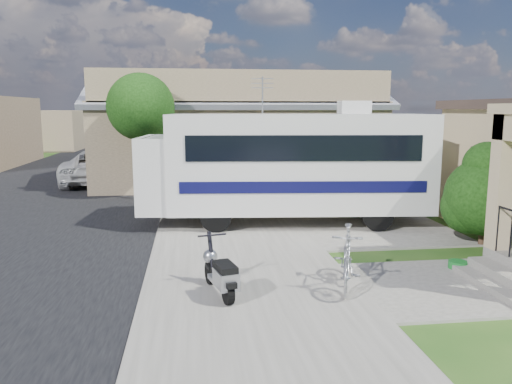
{
  "coord_description": "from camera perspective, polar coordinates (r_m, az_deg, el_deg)",
  "views": [
    {
      "loc": [
        -2.05,
        -9.38,
        3.29
      ],
      "look_at": [
        -0.5,
        2.5,
        1.3
      ],
      "focal_mm": 35.0,
      "sensor_mm": 36.0,
      "label": 1
    }
  ],
  "objects": [
    {
      "name": "ground",
      "position": [
        10.15,
        4.69,
        -9.52
      ],
      "size": [
        120.0,
        120.0,
        0.0
      ],
      "primitive_type": "plane",
      "color": "#194111"
    },
    {
      "name": "street_slab",
      "position": [
        20.39,
        -22.82,
        -0.57
      ],
      "size": [
        9.0,
        80.0,
        0.02
      ],
      "primitive_type": "cube",
      "color": "black",
      "rests_on": "ground"
    },
    {
      "name": "sidewalk_slab",
      "position": [
        19.68,
        -4.27,
        -0.13
      ],
      "size": [
        4.0,
        80.0,
        0.06
      ],
      "primitive_type": "cube",
      "color": "#66635C",
      "rests_on": "ground"
    },
    {
      "name": "driveway_slab",
      "position": [
        14.69,
        6.76,
        -3.47
      ],
      "size": [
        7.0,
        6.0,
        0.05
      ],
      "primitive_type": "cube",
      "color": "#66635C",
      "rests_on": "ground"
    },
    {
      "name": "walk_slab",
      "position": [
        10.31,
        22.71,
        -9.79
      ],
      "size": [
        4.0,
        3.0,
        0.05
      ],
      "primitive_type": "cube",
      "color": "#66635C",
      "rests_on": "ground"
    },
    {
      "name": "warehouse",
      "position": [
        23.47,
        -2.42,
        6.25
      ],
      "size": [
        12.5,
        8.4,
        5.04
      ],
      "color": "brown",
      "rests_on": "ground"
    },
    {
      "name": "distant_bldg_near",
      "position": [
        45.3,
        -24.19,
        6.48
      ],
      "size": [
        8.0,
        7.0,
        3.2
      ],
      "primitive_type": "cube",
      "color": "brown",
      "rests_on": "ground"
    },
    {
      "name": "street_tree_a",
      "position": [
        18.5,
        -12.71,
        9.08
      ],
      "size": [
        2.44,
        2.4,
        4.58
      ],
      "color": "#301F15",
      "rests_on": "ground"
    },
    {
      "name": "street_tree_b",
      "position": [
        28.47,
        -10.9,
        9.48
      ],
      "size": [
        2.44,
        2.4,
        4.73
      ],
      "color": "#301F15",
      "rests_on": "ground"
    },
    {
      "name": "street_tree_c",
      "position": [
        37.46,
        -10.07,
        9.01
      ],
      "size": [
        2.44,
        2.4,
        4.42
      ],
      "color": "#301F15",
      "rests_on": "ground"
    },
    {
      "name": "motorhome",
      "position": [
        14.31,
        3.64,
        3.34
      ],
      "size": [
        8.28,
        3.31,
        4.14
      ],
      "rotation": [
        0.0,
        0.0,
        -0.1
      ],
      "color": "beige",
      "rests_on": "ground"
    },
    {
      "name": "shrub",
      "position": [
        13.23,
        24.77,
        -0.09
      ],
      "size": [
        2.07,
        1.98,
        2.54
      ],
      "color": "#301F15",
      "rests_on": "ground"
    },
    {
      "name": "scooter",
      "position": [
        8.84,
        -4.09,
        -9.32
      ],
      "size": [
        0.68,
        1.51,
        1.01
      ],
      "rotation": [
        0.0,
        0.0,
        0.24
      ],
      "color": "black",
      "rests_on": "ground"
    },
    {
      "name": "bicycle",
      "position": [
        9.34,
        10.36,
        -7.74
      ],
      "size": [
        1.11,
        1.93,
        1.12
      ],
      "primitive_type": "imported",
      "rotation": [
        0.0,
        0.0,
        -0.34
      ],
      "color": "#97989E",
      "rests_on": "ground"
    },
    {
      "name": "pickup_truck",
      "position": [
        23.44,
        -17.28,
        2.82
      ],
      "size": [
        2.74,
        5.59,
        1.53
      ],
      "primitive_type": "imported",
      "rotation": [
        0.0,
        0.0,
        3.1
      ],
      "color": "silver",
      "rests_on": "ground"
    },
    {
      "name": "van",
      "position": [
        29.65,
        -15.72,
        4.57
      ],
      "size": [
        2.81,
        6.63,
        1.91
      ],
      "primitive_type": "imported",
      "rotation": [
        0.0,
        0.0,
        0.02
      ],
      "color": "silver",
      "rests_on": "ground"
    },
    {
      "name": "garden_hose",
      "position": [
        11.2,
        22.06,
        -7.89
      ],
      "size": [
        0.38,
        0.38,
        0.17
      ],
      "primitive_type": "cylinder",
      "color": "#156923",
      "rests_on": "ground"
    }
  ]
}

